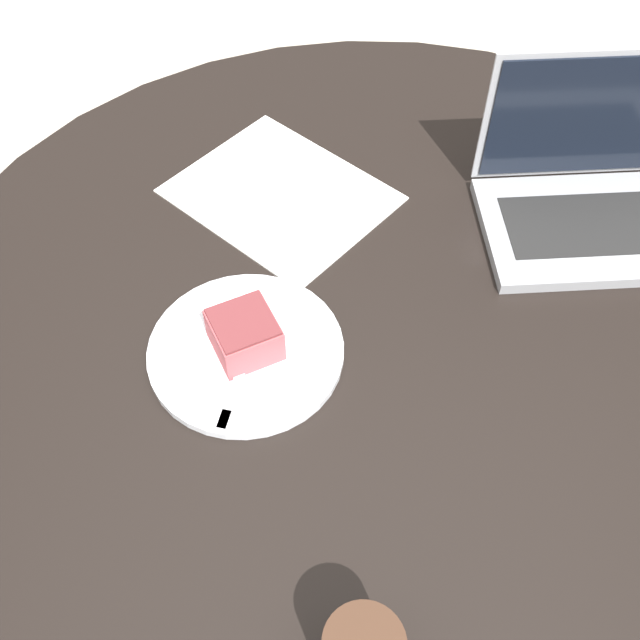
% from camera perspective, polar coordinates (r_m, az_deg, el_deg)
% --- Properties ---
extents(ground_plane, '(12.00, 12.00, 0.00)m').
position_cam_1_polar(ground_plane, '(1.67, 3.46, -16.09)').
color(ground_plane, '#B7AD9E').
extents(dining_table, '(1.36, 1.36, 0.75)m').
position_cam_1_polar(dining_table, '(1.10, 5.03, -3.81)').
color(dining_table, black).
rests_on(dining_table, ground_plane).
extents(paper_document, '(0.40, 0.38, 0.00)m').
position_cam_1_polar(paper_document, '(1.18, -3.01, 9.53)').
color(paper_document, white).
rests_on(paper_document, dining_table).
extents(plate, '(0.26, 0.26, 0.01)m').
position_cam_1_polar(plate, '(0.98, -5.66, -2.36)').
color(plate, silver).
rests_on(plate, dining_table).
extents(cake_slice, '(0.11, 0.11, 0.06)m').
position_cam_1_polar(cake_slice, '(0.95, -5.77, -1.08)').
color(cake_slice, '#B74C51').
rests_on(cake_slice, plate).
extents(fork, '(0.04, 0.17, 0.00)m').
position_cam_1_polar(fork, '(0.94, -6.36, -4.87)').
color(fork, silver).
rests_on(fork, plate).
extents(laptop, '(0.38, 0.29, 0.23)m').
position_cam_1_polar(laptop, '(1.19, 20.44, 8.76)').
color(laptop, gray).
rests_on(laptop, dining_table).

